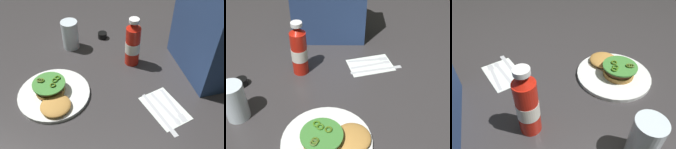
{
  "view_description": "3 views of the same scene",
  "coord_description": "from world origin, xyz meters",
  "views": [
    {
      "loc": [
        0.81,
        -0.07,
        0.78
      ],
      "look_at": [
        0.06,
        0.12,
        0.05
      ],
      "focal_mm": 42.13,
      "sensor_mm": 36.0,
      "label": 1
    },
    {
      "loc": [
        0.1,
        -0.64,
        0.7
      ],
      "look_at": [
        0.1,
        0.11,
        0.08
      ],
      "focal_mm": 43.29,
      "sensor_mm": 36.0,
      "label": 2
    },
    {
      "loc": [
        -0.42,
        0.27,
        0.51
      ],
      "look_at": [
        0.04,
        0.09,
        0.09
      ],
      "focal_mm": 31.69,
      "sensor_mm": 36.0,
      "label": 3
    }
  ],
  "objects": [
    {
      "name": "napkin",
      "position": [
        0.24,
        0.28,
        0.0
      ],
      "size": [
        0.21,
        0.17,
        0.0
      ],
      "primitive_type": "cube",
      "rotation": [
        0.0,
        0.0,
        0.27
      ],
      "color": "white",
      "rests_on": "ground_plane"
    },
    {
      "name": "fork_utensil",
      "position": [
        0.24,
        0.32,
        0.0
      ],
      "size": [
        0.17,
        0.04,
        0.0
      ],
      "color": "silver",
      "rests_on": "napkin"
    },
    {
      "name": "dinner_plate",
      "position": [
        0.06,
        -0.13,
        0.01
      ],
      "size": [
        0.28,
        0.28,
        0.01
      ],
      "primitive_type": "cylinder",
      "color": "white",
      "rests_on": "ground_plane"
    },
    {
      "name": "ground_plane",
      "position": [
        0.0,
        0.0,
        0.0
      ],
      "size": [
        3.0,
        3.0,
        0.0
      ],
      "primitive_type": "plane",
      "color": "#363334"
    },
    {
      "name": "burger_sandwich",
      "position": [
        0.09,
        -0.13,
        0.03
      ],
      "size": [
        0.21,
        0.14,
        0.05
      ],
      "color": "#BB843C",
      "rests_on": "dinner_plate"
    },
    {
      "name": "spoon_utensil",
      "position": [
        0.26,
        0.29,
        0.0
      ],
      "size": [
        0.18,
        0.06,
        0.0
      ],
      "color": "silver",
      "rests_on": "napkin"
    },
    {
      "name": "water_glass",
      "position": [
        -0.24,
        -0.01,
        0.07
      ],
      "size": [
        0.08,
        0.08,
        0.14
      ],
      "primitive_type": "cylinder",
      "color": "silver",
      "rests_on": "ground_plane"
    },
    {
      "name": "ketchup_bottle",
      "position": [
        -0.06,
        0.24,
        0.1
      ],
      "size": [
        0.06,
        0.06,
        0.23
      ],
      "color": "red",
      "rests_on": "ground_plane"
    },
    {
      "name": "butter_knife",
      "position": [
        0.27,
        0.25,
        0.0
      ],
      "size": [
        0.22,
        0.06,
        0.0
      ],
      "color": "silver",
      "rests_on": "napkin"
    }
  ]
}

